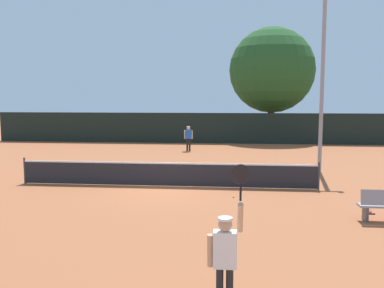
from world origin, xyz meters
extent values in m
plane|color=#9E5633|center=(0.00, 0.00, 0.00)|extent=(120.00, 120.00, 0.00)
cube|color=#232328|center=(0.00, 0.00, 0.48)|extent=(11.81, 0.03, 0.91)
cube|color=white|center=(0.00, 0.00, 0.93)|extent=(11.81, 0.04, 0.06)
cylinder|color=#333338|center=(-5.90, 0.00, 0.54)|extent=(0.08, 0.08, 1.07)
cylinder|color=#333338|center=(5.90, 0.00, 0.54)|extent=(0.08, 0.08, 1.07)
cube|color=black|center=(0.00, 15.85, 1.17)|extent=(32.34, 0.12, 2.34)
cube|color=white|center=(2.49, -9.60, 1.10)|extent=(0.38, 0.22, 0.59)
sphere|color=tan|center=(2.49, -9.60, 1.51)|extent=(0.23, 0.23, 0.23)
cylinder|color=white|center=(2.49, -9.60, 1.60)|extent=(0.24, 0.24, 0.04)
cylinder|color=tan|center=(2.25, -9.60, 1.07)|extent=(0.09, 0.17, 0.57)
cylinder|color=tan|center=(2.73, -9.51, 1.60)|extent=(0.09, 0.32, 0.55)
cylinder|color=black|center=(2.73, -9.45, 2.00)|extent=(0.04, 0.11, 0.28)
ellipsoid|color=black|center=(2.73, -9.39, 2.29)|extent=(0.30, 0.13, 0.36)
cube|color=blue|center=(-0.30, 11.03, 1.11)|extent=(0.38, 0.22, 0.60)
sphere|color=beige|center=(-0.30, 11.03, 1.52)|extent=(0.23, 0.23, 0.23)
cylinder|color=white|center=(-0.30, 11.03, 1.61)|extent=(0.24, 0.24, 0.04)
cylinder|color=black|center=(-0.38, 11.03, 0.41)|extent=(0.12, 0.12, 0.81)
cylinder|color=black|center=(-0.22, 11.03, 0.41)|extent=(0.12, 0.12, 0.81)
cylinder|color=beige|center=(-0.54, 11.03, 1.08)|extent=(0.09, 0.17, 0.57)
cylinder|color=beige|center=(-0.06, 11.03, 1.08)|extent=(0.09, 0.16, 0.57)
sphere|color=#CCE033|center=(2.65, -1.64, 0.03)|extent=(0.07, 0.07, 0.07)
cylinder|color=black|center=(6.77, -3.35, 0.02)|extent=(0.28, 0.04, 0.04)
ellipsoid|color=red|center=(6.77, -3.03, 0.02)|extent=(0.28, 0.36, 0.04)
cube|color=#4C4C51|center=(6.41, -4.02, 0.23)|extent=(0.08, 0.36, 0.45)
cylinder|color=gray|center=(6.73, 3.92, 4.08)|extent=(0.18, 0.18, 8.15)
cylinder|color=brown|center=(5.82, 19.40, 1.57)|extent=(0.56, 0.56, 3.13)
sphere|color=#235123|center=(5.82, 19.40, 5.79)|extent=(7.09, 7.09, 7.09)
cube|color=#B7B7BC|center=(9.86, 22.17, 0.60)|extent=(2.06, 4.27, 0.90)
cube|color=#2D333D|center=(9.86, 21.87, 1.37)|extent=(1.78, 2.26, 0.64)
cylinder|color=black|center=(9.01, 23.57, 0.30)|extent=(0.22, 0.60, 0.60)
cylinder|color=black|center=(10.71, 23.57, 0.30)|extent=(0.22, 0.60, 0.60)
cylinder|color=black|center=(9.01, 20.77, 0.30)|extent=(0.22, 0.60, 0.60)
cylinder|color=black|center=(10.71, 20.77, 0.30)|extent=(0.22, 0.60, 0.60)
camera|label=1|loc=(2.59, -16.00, 3.52)|focal=38.68mm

